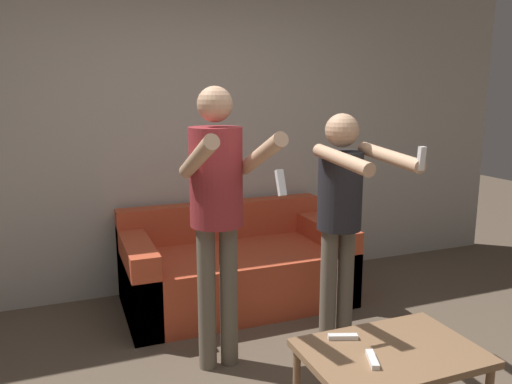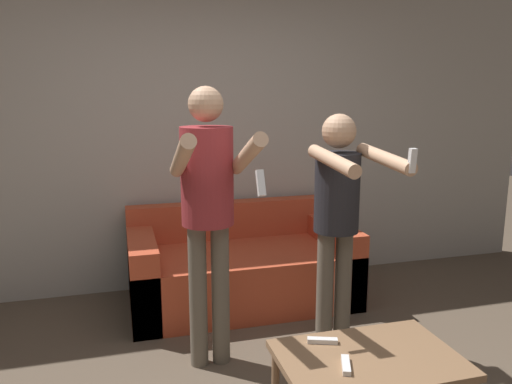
{
  "view_description": "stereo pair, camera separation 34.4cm",
  "coord_description": "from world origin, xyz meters",
  "views": [
    {
      "loc": [
        -1.01,
        -1.89,
        1.66
      ],
      "look_at": [
        0.23,
        1.26,
        0.99
      ],
      "focal_mm": 35.0,
      "sensor_mm": 36.0,
      "label": 1
    },
    {
      "loc": [
        -0.68,
        -2.0,
        1.66
      ],
      "look_at": [
        0.23,
        1.26,
        0.99
      ],
      "focal_mm": 35.0,
      "sensor_mm": 36.0,
      "label": 2
    }
  ],
  "objects": [
    {
      "name": "couch",
      "position": [
        0.23,
        1.71,
        0.27
      ],
      "size": [
        1.75,
        0.92,
        0.75
      ],
      "color": "#C64C2D",
      "rests_on": "ground_plane"
    },
    {
      "name": "person_standing_left",
      "position": [
        -0.19,
        0.81,
        1.06
      ],
      "size": [
        0.43,
        0.71,
        1.7
      ],
      "color": "#6B6051",
      "rests_on": "ground_plane"
    },
    {
      "name": "person_standing_right",
      "position": [
        0.64,
        0.81,
        0.96
      ],
      "size": [
        0.41,
        0.72,
        1.54
      ],
      "color": "#6B6051",
      "rests_on": "ground_plane"
    },
    {
      "name": "remote_far",
      "position": [
        0.26,
        0.12,
        0.45
      ],
      "size": [
        0.15,
        0.09,
        0.02
      ],
      "color": "white",
      "rests_on": "coffee_table"
    },
    {
      "name": "remote_near",
      "position": [
        0.27,
        -0.12,
        0.45
      ],
      "size": [
        0.09,
        0.15,
        0.02
      ],
      "color": "white",
      "rests_on": "coffee_table"
    },
    {
      "name": "coffee_table",
      "position": [
        0.42,
        -0.06,
        0.39
      ],
      "size": [
        0.85,
        0.57,
        0.44
      ],
      "color": "#846042",
      "rests_on": "ground_plane"
    },
    {
      "name": "wall_back",
      "position": [
        0.0,
        2.21,
        1.35
      ],
      "size": [
        6.4,
        0.06,
        2.7
      ],
      "color": "#B7B2A8",
      "rests_on": "ground_plane"
    }
  ]
}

